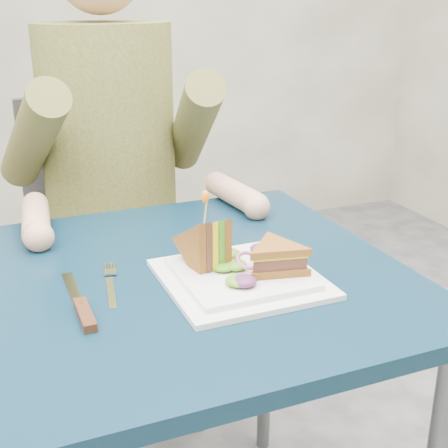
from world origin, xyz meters
name	(u,v)px	position (x,y,z in m)	size (l,w,h in m)	color
table	(190,311)	(0.00, 0.00, 0.65)	(0.75, 0.75, 0.73)	black
chair	(108,237)	(0.00, 0.70, 0.54)	(0.42, 0.40, 0.93)	#47474C
diner	(109,113)	(0.00, 0.58, 0.91)	(0.54, 0.59, 0.74)	brown
plate	(241,277)	(0.07, -0.07, 0.74)	(0.26, 0.26, 0.02)	white
sandwich_flat	(276,258)	(0.12, -0.10, 0.78)	(0.14, 0.14, 0.05)	brown
sandwich_upright	(206,247)	(0.02, -0.03, 0.78)	(0.08, 0.13, 0.13)	brown
fork	(111,285)	(-0.14, 0.00, 0.73)	(0.05, 0.18, 0.01)	silver
knife	(82,309)	(-0.20, -0.08, 0.74)	(0.02, 0.22, 0.02)	silver
toothpick	(205,212)	(0.02, -0.03, 0.85)	(0.00, 0.00, 0.06)	tan
toothpick_frill	(205,197)	(0.02, -0.03, 0.88)	(0.01, 0.01, 0.02)	orange
lettuce_spill	(241,263)	(0.07, -0.06, 0.76)	(0.15, 0.13, 0.02)	#337A14
onion_ring	(247,260)	(0.08, -0.07, 0.77)	(0.04, 0.04, 0.01)	#9E4C7A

